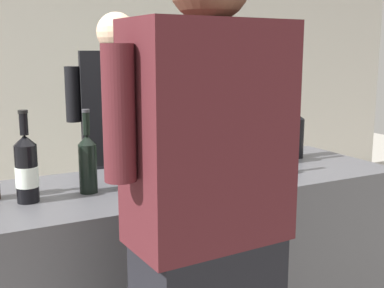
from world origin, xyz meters
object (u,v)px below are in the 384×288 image
object	(u,v)px
wine_bottle_2	(250,150)
wine_bottle_1	(26,169)
wine_bottle_0	(181,144)
wine_bottle_9	(280,138)
wine_glass	(193,151)
wine_bottle_6	(229,152)
person_server	(120,167)
wine_bottle_5	(187,161)
wine_bottle_3	(128,160)
wine_bottle_8	(296,134)
wine_bottle_4	(88,162)
potted_shrub	(231,145)
wine_bottle_10	(218,146)
person_guest	(208,267)

from	to	relation	value
wine_bottle_2	wine_bottle_1	bearing A→B (deg)	174.58
wine_bottle_0	wine_bottle_2	distance (m)	0.35
wine_bottle_1	wine_bottle_9	world-z (taller)	wine_bottle_1
wine_bottle_0	wine_glass	size ratio (longest dim) A/B	1.72
wine_bottle_6	person_server	bearing A→B (deg)	103.65
wine_bottle_5	wine_bottle_9	size ratio (longest dim) A/B	1.05
wine_bottle_0	wine_bottle_3	xyz separation A→B (m)	(-0.34, -0.21, -0.00)
person_server	wine_bottle_8	bearing A→B (deg)	-38.28
wine_bottle_4	wine_bottle_9	size ratio (longest dim) A/B	0.97
person_server	potted_shrub	distance (m)	1.27
wine_glass	person_server	bearing A→B (deg)	96.72
wine_bottle_2	wine_bottle_10	size ratio (longest dim) A/B	1.09
wine_bottle_5	potted_shrub	distance (m)	1.92
wine_bottle_8	wine_bottle_4	bearing A→B (deg)	-173.19
wine_bottle_8	person_guest	bearing A→B (deg)	-139.71
wine_bottle_1	wine_bottle_5	size ratio (longest dim) A/B	0.96
person_guest	person_server	bearing A→B (deg)	80.34
wine_bottle_3	person_server	bearing A→B (deg)	73.24
wine_bottle_4	wine_bottle_6	xyz separation A→B (m)	(0.58, -0.10, -0.00)
wine_bottle_4	wine_bottle_8	distance (m)	1.15
wine_bottle_2	wine_bottle_4	world-z (taller)	wine_bottle_2
wine_bottle_4	wine_glass	distance (m)	0.47
wine_bottle_5	potted_shrub	size ratio (longest dim) A/B	0.31
wine_bottle_1	wine_bottle_9	size ratio (longest dim) A/B	1.01
wine_bottle_6	wine_glass	xyz separation A→B (m)	(-0.12, 0.11, -0.00)
wine_bottle_8	wine_glass	distance (m)	0.68
wine_bottle_9	wine_bottle_1	bearing A→B (deg)	-176.47
wine_bottle_8	wine_bottle_9	distance (m)	0.18
person_server	person_guest	world-z (taller)	person_guest
wine_glass	person_server	size ratio (longest dim) A/B	0.11
wine_bottle_10	wine_bottle_9	bearing A→B (deg)	0.62
wine_bottle_6	potted_shrub	distance (m)	1.73
wine_glass	potted_shrub	size ratio (longest dim) A/B	0.15
person_guest	wine_bottle_0	bearing A→B (deg)	68.06
wine_bottle_10	wine_glass	xyz separation A→B (m)	(-0.15, -0.04, -0.00)
wine_bottle_2	wine_bottle_6	distance (m)	0.10
wine_bottle_8	wine_bottle_0	bearing A→B (deg)	174.34
wine_bottle_2	wine_bottle_4	size ratio (longest dim) A/B	1.06
wine_bottle_3	potted_shrub	bearing A→B (deg)	45.23
wine_bottle_5	person_guest	xyz separation A→B (m)	(-0.21, -0.54, -0.18)
person_server	person_guest	bearing A→B (deg)	-99.66
person_guest	wine_bottle_5	bearing A→B (deg)	68.65
wine_bottle_0	wine_bottle_10	xyz separation A→B (m)	(0.12, -0.14, 0.00)
wine_bottle_9	wine_bottle_8	bearing A→B (deg)	25.28
wine_bottle_2	wine_bottle_5	world-z (taller)	wine_bottle_5
wine_bottle_0	wine_bottle_2	xyz separation A→B (m)	(0.18, -0.30, 0.01)
wine_bottle_0	wine_bottle_1	bearing A→B (deg)	-163.86
wine_bottle_8	wine_bottle_5	bearing A→B (deg)	-158.76
person_server	person_guest	xyz separation A→B (m)	(-0.25, -1.44, 0.04)
wine_bottle_0	wine_bottle_1	world-z (taller)	wine_bottle_1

